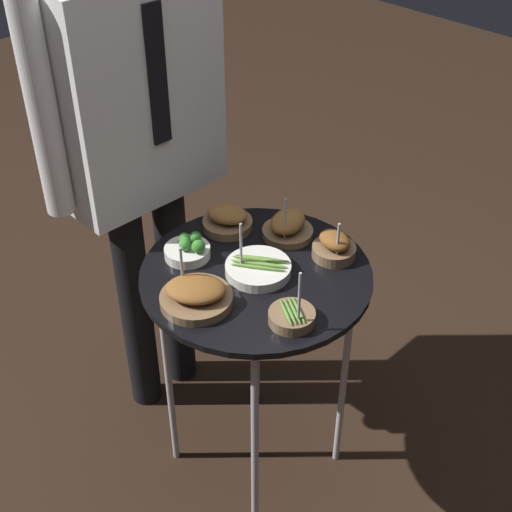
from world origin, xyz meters
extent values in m
plane|color=black|center=(0.00, 0.00, 0.00)|extent=(8.00, 8.00, 0.00)
cylinder|color=black|center=(0.00, 0.00, 0.74)|extent=(0.60, 0.60, 0.02)
cylinder|color=#B7B7BC|center=(0.18, -0.18, 0.37)|extent=(0.02, 0.02, 0.73)
cylinder|color=#B7B7BC|center=(-0.18, -0.18, 0.37)|extent=(0.02, 0.02, 0.73)
cylinder|color=#B7B7BC|center=(0.18, 0.18, 0.37)|extent=(0.02, 0.02, 0.73)
cylinder|color=#B7B7BC|center=(-0.18, 0.18, 0.37)|extent=(0.02, 0.02, 0.73)
cylinder|color=brown|center=(0.08, 0.20, 0.76)|extent=(0.14, 0.14, 0.02)
ellipsoid|color=#93602D|center=(0.08, 0.20, 0.80)|extent=(0.12, 0.14, 0.04)
cylinder|color=silver|center=(0.00, -0.01, 0.76)|extent=(0.17, 0.17, 0.03)
ellipsoid|color=olive|center=(0.02, 0.00, 0.78)|extent=(0.09, 0.12, 0.01)
ellipsoid|color=olive|center=(0.01, 0.00, 0.78)|extent=(0.09, 0.12, 0.01)
ellipsoid|color=olive|center=(0.00, -0.01, 0.78)|extent=(0.09, 0.12, 0.01)
ellipsoid|color=olive|center=(0.00, -0.01, 0.78)|extent=(0.09, 0.12, 0.01)
ellipsoid|color=olive|center=(-0.01, -0.02, 0.78)|extent=(0.09, 0.12, 0.01)
cylinder|color=#ADADB2|center=(-0.03, 0.02, 0.83)|extent=(0.01, 0.01, 0.15)
cylinder|color=brown|center=(-0.07, -0.19, 0.76)|extent=(0.11, 0.11, 0.03)
ellipsoid|color=#5B8938|center=(-0.06, -0.20, 0.78)|extent=(0.05, 0.09, 0.01)
ellipsoid|color=#5B8938|center=(-0.07, -0.20, 0.78)|extent=(0.05, 0.09, 0.01)
ellipsoid|color=#5B8938|center=(-0.08, -0.19, 0.78)|extent=(0.05, 0.09, 0.01)
ellipsoid|color=#5B8938|center=(-0.09, -0.19, 0.78)|extent=(0.05, 0.09, 0.01)
cylinder|color=#ADADB2|center=(-0.08, -0.22, 0.83)|extent=(0.01, 0.01, 0.17)
cylinder|color=silver|center=(-0.08, 0.17, 0.76)|extent=(0.12, 0.12, 0.03)
sphere|color=#387F2D|center=(-0.05, 0.18, 0.79)|extent=(0.03, 0.03, 0.03)
sphere|color=#387F2D|center=(-0.07, 0.19, 0.79)|extent=(0.03, 0.03, 0.03)
sphere|color=#387F2D|center=(-0.09, 0.17, 0.79)|extent=(0.03, 0.03, 0.03)
sphere|color=#387F2D|center=(-0.09, 0.17, 0.79)|extent=(0.03, 0.03, 0.03)
sphere|color=#387F2D|center=(-0.07, 0.14, 0.80)|extent=(0.04, 0.04, 0.04)
cylinder|color=brown|center=(0.19, -0.09, 0.77)|extent=(0.12, 0.12, 0.03)
ellipsoid|color=brown|center=(0.19, -0.09, 0.80)|extent=(0.09, 0.11, 0.04)
cylinder|color=#ADADB2|center=(0.17, -0.12, 0.81)|extent=(0.01, 0.01, 0.12)
cylinder|color=brown|center=(-0.19, 0.01, 0.76)|extent=(0.18, 0.18, 0.02)
ellipsoid|color=brown|center=(-0.19, 0.01, 0.79)|extent=(0.18, 0.18, 0.04)
cylinder|color=#ADADB2|center=(-0.19, 0.06, 0.82)|extent=(0.01, 0.01, 0.14)
cylinder|color=brown|center=(0.17, 0.05, 0.76)|extent=(0.14, 0.14, 0.02)
ellipsoid|color=#93602D|center=(0.17, 0.05, 0.80)|extent=(0.13, 0.12, 0.05)
cylinder|color=#ADADB2|center=(0.14, 0.04, 0.82)|extent=(0.01, 0.01, 0.14)
cylinder|color=black|center=(-0.09, 0.45, 0.40)|extent=(0.10, 0.10, 0.80)
cylinder|color=black|center=(0.07, 0.45, 0.40)|extent=(0.10, 0.10, 0.80)
cube|color=white|center=(-0.01, 0.45, 1.10)|extent=(0.45, 0.22, 0.60)
cube|color=black|center=(-0.01, 0.34, 1.18)|extent=(0.05, 0.01, 0.36)
cylinder|color=white|center=(-0.27, 0.45, 1.13)|extent=(0.07, 0.07, 0.55)
cylinder|color=white|center=(0.25, 0.45, 1.13)|extent=(0.07, 0.07, 0.55)
camera|label=1|loc=(-1.00, -1.03, 1.87)|focal=50.00mm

